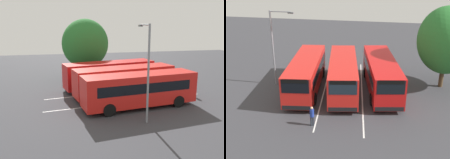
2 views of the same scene
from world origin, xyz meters
The scene contains 9 objects.
ground_plane centered at (0.00, 0.00, 0.00)m, with size 75.69×75.69×0.00m, color #38383D.
bus_far_left centered at (0.55, -3.53, 1.73)m, with size 10.67×3.92×3.10m.
bus_center_left centered at (0.10, -0.01, 1.73)m, with size 10.70×4.34×3.10m.
bus_center_right centered at (-0.68, 3.58, 1.73)m, with size 10.71×4.50×3.10m.
pedestrian centered at (7.06, -1.08, 0.93)m, with size 0.44×0.44×1.58m.
street_lamp centered at (-0.07, -6.82, 4.31)m, with size 0.21×2.45×7.46m.
depot_tree centered at (-2.74, 9.46, 4.75)m, with size 6.13×5.52×7.97m.
lane_stripe_outer_left centered at (0.00, -1.85, 0.00)m, with size 16.15×0.12×0.01m, color silver.
lane_stripe_inner_left centered at (0.00, 1.85, 0.00)m, with size 16.15×0.12×0.01m, color silver.
Camera 1 is at (-6.76, -24.51, 7.58)m, focal length 41.04 mm.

